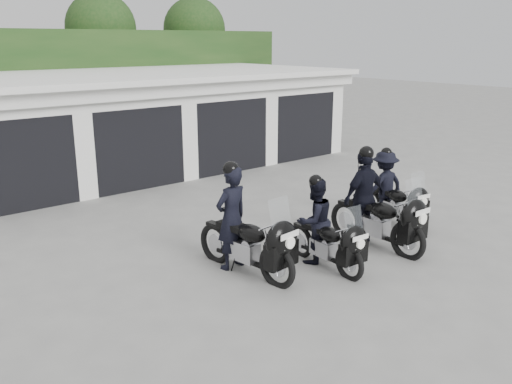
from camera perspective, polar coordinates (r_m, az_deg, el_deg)
ground at (r=10.85m, az=2.05°, el=-5.58°), size 80.00×80.00×0.00m
garage_block at (r=17.16m, az=-16.23°, el=6.68°), size 16.40×6.80×2.96m
background_vegetation at (r=21.67m, az=-20.94°, el=11.64°), size 20.00×3.90×5.80m
police_bike_a at (r=9.34m, az=-1.24°, el=-3.96°), size 0.84×2.30×2.01m
police_bike_b at (r=9.76m, az=6.83°, el=-3.69°), size 0.81×1.95×1.70m
police_bike_c at (r=10.85m, az=12.06°, el=-1.14°), size 1.11×2.32×2.02m
police_bike_d at (r=12.38m, az=13.82°, el=0.23°), size 1.09×1.96×1.71m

